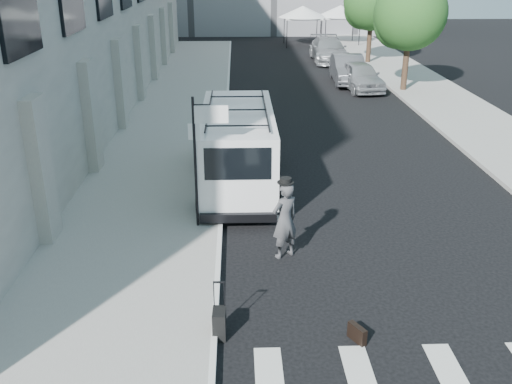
{
  "coord_description": "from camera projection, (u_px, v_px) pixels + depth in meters",
  "views": [
    {
      "loc": [
        -1.51,
        -10.7,
        6.81
      ],
      "look_at": [
        -1.05,
        2.69,
        1.3
      ],
      "focal_mm": 40.0,
      "sensor_mm": 36.0,
      "label": 1
    }
  ],
  "objects": [
    {
      "name": "tree_near",
      "position": [
        407.0,
        16.0,
        29.87
      ],
      "size": [
        3.8,
        3.83,
        6.03
      ],
      "color": "black",
      "rests_on": "ground"
    },
    {
      "name": "businessman",
      "position": [
        285.0,
        220.0,
        13.68
      ],
      "size": [
        0.85,
        0.77,
        1.94
      ],
      "primitive_type": "imported",
      "rotation": [
        0.0,
        0.0,
        3.7
      ],
      "color": "#404043",
      "rests_on": "ground"
    },
    {
      "name": "parked_car_c",
      "position": [
        329.0,
        50.0,
        40.13
      ],
      "size": [
        2.31,
        5.67,
        1.65
      ],
      "primitive_type": "imported",
      "rotation": [
        0.0,
        0.0,
        -0.0
      ],
      "color": "gray",
      "rests_on": "ground"
    },
    {
      "name": "suitcase",
      "position": [
        219.0,
        324.0,
        10.95
      ],
      "size": [
        0.26,
        0.41,
        1.13
      ],
      "rotation": [
        0.0,
        0.0,
        -0.03
      ],
      "color": "black",
      "rests_on": "ground"
    },
    {
      "name": "sidewalk_left",
      "position": [
        180.0,
        111.0,
        27.15
      ],
      "size": [
        4.5,
        48.0,
        0.15
      ],
      "primitive_type": "cube",
      "color": "gray",
      "rests_on": "ground"
    },
    {
      "name": "tent_right",
      "position": [
        341.0,
        11.0,
        47.3
      ],
      "size": [
        4.0,
        4.0,
        3.2
      ],
      "color": "black",
      "rests_on": "ground"
    },
    {
      "name": "tent_left",
      "position": [
        303.0,
        12.0,
        46.74
      ],
      "size": [
        4.0,
        4.0,
        3.2
      ],
      "color": "black",
      "rests_on": "ground"
    },
    {
      "name": "sidewalk_right",
      "position": [
        428.0,
        91.0,
        31.26
      ],
      "size": [
        4.0,
        56.0,
        0.15
      ],
      "primitive_type": "cube",
      "color": "gray",
      "rests_on": "ground"
    },
    {
      "name": "parked_car_a",
      "position": [
        360.0,
        76.0,
        31.51
      ],
      "size": [
        2.31,
        4.67,
        1.53
      ],
      "primitive_type": "imported",
      "rotation": [
        0.0,
        0.0,
        0.12
      ],
      "color": "#93969A",
      "rests_on": "ground"
    },
    {
      "name": "tree_far",
      "position": [
        370.0,
        4.0,
        38.19
      ],
      "size": [
        3.8,
        3.83,
        6.03
      ],
      "color": "black",
      "rests_on": "ground"
    },
    {
      "name": "ground",
      "position": [
        308.0,
        292.0,
        12.52
      ],
      "size": [
        120.0,
        120.0,
        0.0
      ],
      "primitive_type": "plane",
      "color": "black",
      "rests_on": "ground"
    },
    {
      "name": "cargo_van",
      "position": [
        238.0,
        147.0,
        17.95
      ],
      "size": [
        2.39,
        6.7,
        2.5
      ],
      "rotation": [
        0.0,
        0.0,
        -0.0
      ],
      "color": "white",
      "rests_on": "ground"
    },
    {
      "name": "briefcase",
      "position": [
        357.0,
        333.0,
        10.88
      ],
      "size": [
        0.32,
        0.44,
        0.34
      ],
      "primitive_type": "cube",
      "rotation": [
        0.0,
        0.0,
        0.52
      ],
      "color": "black",
      "rests_on": "ground"
    },
    {
      "name": "parked_car_b",
      "position": [
        348.0,
        69.0,
        33.25
      ],
      "size": [
        1.91,
        4.92,
        1.6
      ],
      "primitive_type": "imported",
      "rotation": [
        0.0,
        0.0,
        -0.05
      ],
      "color": "#4E5055",
      "rests_on": "ground"
    },
    {
      "name": "sign_pole",
      "position": [
        203.0,
        136.0,
        14.4
      ],
      "size": [
        1.03,
        0.07,
        3.5
      ],
      "color": "black",
      "rests_on": "sidewalk_left"
    }
  ]
}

